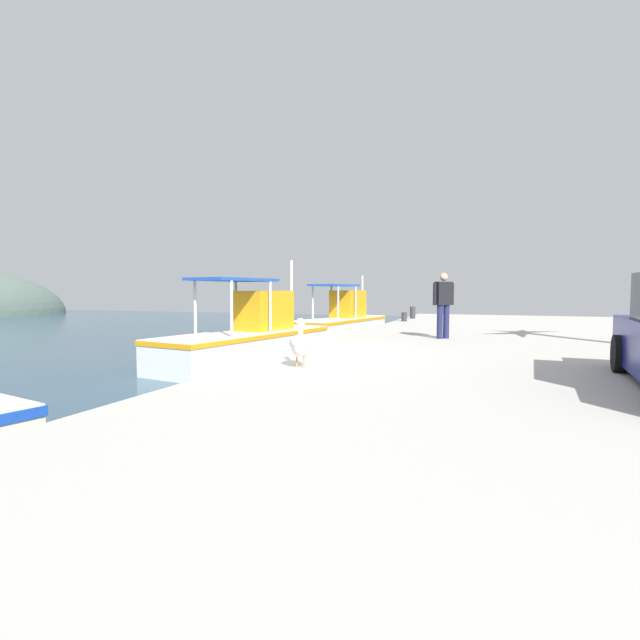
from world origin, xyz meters
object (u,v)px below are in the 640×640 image
object	(u,v)px
fishing_boat_third	(341,323)
fishing_boat_second	(249,339)
fisherman_standing	(443,302)
pelican	(300,344)
mooring_bollard_nearest	(404,317)
mooring_bollard_second	(413,313)

from	to	relation	value
fishing_boat_third	fishing_boat_second	bearing A→B (deg)	177.58
fisherman_standing	pelican	bearing A→B (deg)	163.18
fisherman_standing	mooring_bollard_nearest	distance (m)	7.20
fishing_boat_second	mooring_bollard_second	world-z (taller)	fishing_boat_second
pelican	fisherman_standing	bearing A→B (deg)	-16.82
fishing_boat_third	pelican	bearing A→B (deg)	-165.19
fishing_boat_second	fishing_boat_third	size ratio (longest dim) A/B	1.04
fishing_boat_second	mooring_bollard_second	size ratio (longest dim) A/B	11.87
pelican	fisherman_standing	world-z (taller)	fisherman_standing
fishing_boat_second	fishing_boat_third	world-z (taller)	fishing_boat_second
fishing_boat_third	fisherman_standing	xyz separation A→B (m)	(-6.62, -5.03, 1.10)
mooring_bollard_nearest	mooring_bollard_second	world-z (taller)	mooring_bollard_second
fishing_boat_third	mooring_bollard_second	xyz separation A→B (m)	(2.24, -2.71, 0.38)
fishing_boat_second	fishing_boat_third	distance (m)	7.67
fishing_boat_second	fisherman_standing	distance (m)	5.56
pelican	mooring_bollard_nearest	size ratio (longest dim) A/B	2.56
fishing_boat_third	pelican	distance (m)	12.85
fishing_boat_third	mooring_bollard_nearest	size ratio (longest dim) A/B	16.66
pelican	fisherman_standing	xyz separation A→B (m)	(5.79, -1.75, 0.59)
fishing_boat_second	mooring_bollard_second	bearing A→B (deg)	-17.06
pelican	fishing_boat_second	bearing A→B (deg)	37.21
fishing_boat_third	mooring_bollard_nearest	xyz separation A→B (m)	(0.15, -2.71, 0.30)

